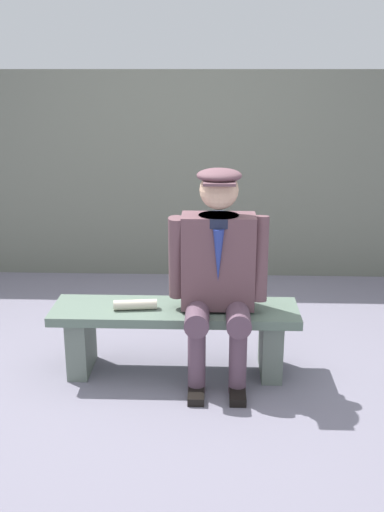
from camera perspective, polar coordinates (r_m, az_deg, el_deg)
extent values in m
plane|color=slate|center=(4.11, -1.55, -10.72)|extent=(30.00, 30.00, 0.00)
cube|color=#596D5E|center=(3.93, -1.60, -5.26)|extent=(1.59, 0.42, 0.06)
cube|color=slate|center=(4.04, 7.40, -8.31)|extent=(0.13, 0.36, 0.39)
cube|color=slate|center=(4.11, -10.38, -7.98)|extent=(0.13, 0.36, 0.39)
cube|color=brown|center=(3.81, 2.47, -0.50)|extent=(0.46, 0.23, 0.60)
cylinder|color=#1E2338|center=(3.73, 2.53, 3.44)|extent=(0.25, 0.25, 0.06)
cone|color=navy|center=(3.67, 2.50, 0.04)|extent=(0.07, 0.07, 0.33)
sphere|color=#DBAD8C|center=(3.67, 2.57, 6.22)|extent=(0.24, 0.24, 0.24)
ellipsoid|color=brown|center=(3.66, 2.59, 7.59)|extent=(0.27, 0.27, 0.08)
cube|color=brown|center=(3.56, 2.59, 6.83)|extent=(0.19, 0.11, 0.02)
cylinder|color=#594050|center=(3.79, 4.34, -5.47)|extent=(0.15, 0.43, 0.15)
cylinder|color=#594050|center=(3.76, 4.34, -9.58)|extent=(0.11, 0.11, 0.47)
cube|color=black|center=(3.81, 4.30, -12.81)|extent=(0.10, 0.24, 0.05)
cylinder|color=brown|center=(3.77, 6.42, -0.26)|extent=(0.11, 0.17, 0.54)
cylinder|color=#594050|center=(3.78, 0.51, -5.43)|extent=(0.15, 0.43, 0.15)
cylinder|color=#594050|center=(3.76, 0.44, -9.55)|extent=(0.11, 0.11, 0.47)
cube|color=black|center=(3.81, 0.41, -12.78)|extent=(0.10, 0.24, 0.05)
cylinder|color=brown|center=(3.77, -1.46, -0.18)|extent=(0.11, 0.18, 0.54)
cylinder|color=beige|center=(3.90, -5.35, -4.58)|extent=(0.28, 0.10, 0.07)
cube|color=#63675A|center=(5.80, -0.35, 7.66)|extent=(12.00, 0.24, 1.92)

